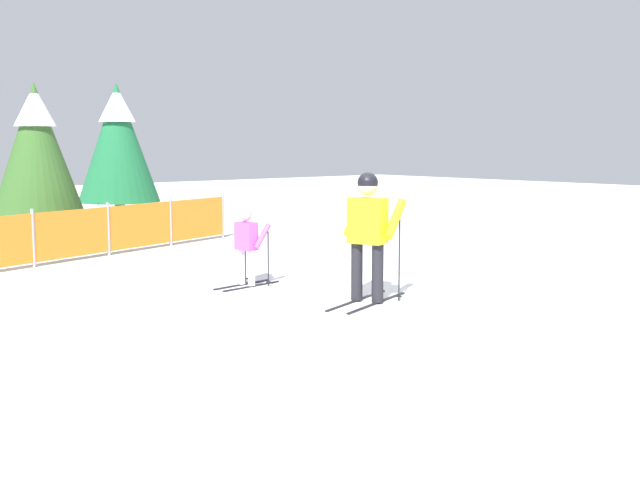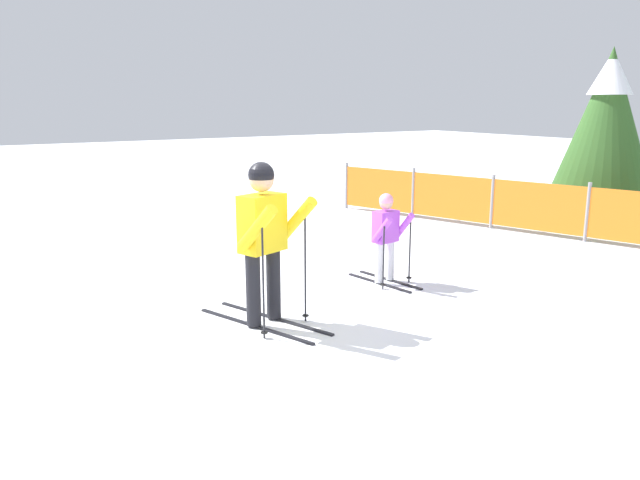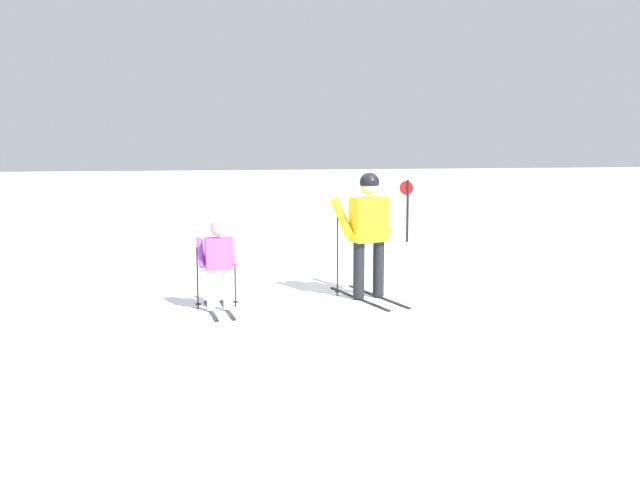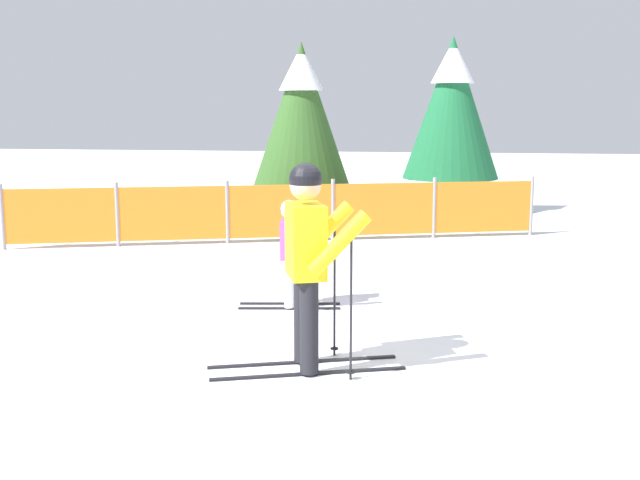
{
  "view_description": "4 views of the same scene",
  "coord_description": "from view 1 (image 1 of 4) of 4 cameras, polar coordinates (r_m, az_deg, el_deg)",
  "views": [
    {
      "loc": [
        -7.29,
        -7.47,
        2.05
      ],
      "look_at": [
        -0.2,
        0.78,
        0.74
      ],
      "focal_mm": 45.0,
      "sensor_mm": 36.0,
      "label": 1
    },
    {
      "loc": [
        5.36,
        -2.95,
        2.29
      ],
      "look_at": [
        -0.46,
        0.77,
        0.73
      ],
      "focal_mm": 35.0,
      "sensor_mm": 36.0,
      "label": 2
    },
    {
      "loc": [
        -10.5,
        1.88,
        2.32
      ],
      "look_at": [
        -0.72,
        0.61,
        0.88
      ],
      "focal_mm": 45.0,
      "sensor_mm": 36.0,
      "label": 3
    },
    {
      "loc": [
        0.83,
        -6.31,
        2.14
      ],
      "look_at": [
        -0.14,
        0.56,
        0.96
      ],
      "focal_mm": 45.0,
      "sensor_mm": 36.0,
      "label": 4
    }
  ],
  "objects": [
    {
      "name": "conifer_far",
      "position": [
        16.1,
        -19.53,
        6.24
      ],
      "size": [
        1.72,
        1.72,
        3.2
      ],
      "color": "#4C3823",
      "rests_on": "ground_plane"
    },
    {
      "name": "skier_adult",
      "position": [
        10.32,
        3.46,
        1.04
      ],
      "size": [
        1.62,
        0.9,
        1.69
      ],
      "rotation": [
        0.0,
        0.0,
        0.33
      ],
      "color": "black",
      "rests_on": "ground_plane"
    },
    {
      "name": "safety_fence",
      "position": [
        14.63,
        -17.18,
        0.45
      ],
      "size": [
        7.97,
        2.52,
        0.98
      ],
      "rotation": [
        0.0,
        0.0,
        0.3
      ],
      "color": "gray",
      "rests_on": "ground_plane"
    },
    {
      "name": "conifer_near",
      "position": [
        18.86,
        -14.18,
        6.87
      ],
      "size": [
        1.84,
        1.84,
        3.42
      ],
      "color": "#4C3823",
      "rests_on": "ground_plane"
    },
    {
      "name": "ground_plane",
      "position": [
        10.64,
        3.56,
        -4.24
      ],
      "size": [
        60.0,
        60.0,
        0.0
      ],
      "primitive_type": "plane",
      "color": "white"
    },
    {
      "name": "skier_child",
      "position": [
        11.56,
        -5.21,
        -0.01
      ],
      "size": [
        1.1,
        0.54,
        1.15
      ],
      "rotation": [
        0.0,
        0.0,
        0.14
      ],
      "color": "black",
      "rests_on": "ground_plane"
    }
  ]
}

